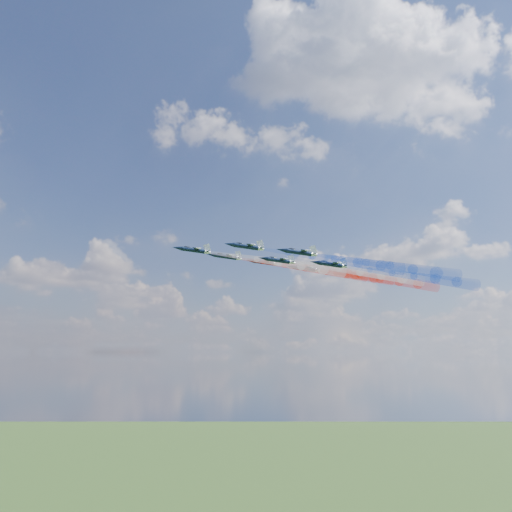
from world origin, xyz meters
TOP-DOWN VIEW (x-y plane):
  - jet_lead at (0.38, 4.31)m, footprint 14.16×13.26m
  - trail_lead at (22.74, -6.99)m, footprint 37.87×21.88m
  - jet_inner_left at (5.98, -12.43)m, footprint 14.16×13.26m
  - trail_inner_left at (28.33, -23.73)m, footprint 37.87×21.88m
  - jet_inner_right at (14.08, 7.32)m, footprint 14.16×13.26m
  - trail_inner_right at (36.44, -3.98)m, footprint 37.87×21.88m
  - jet_outer_left at (12.54, -25.69)m, footprint 14.16×13.26m
  - trail_outer_left at (34.89, -36.99)m, footprint 37.87×21.88m
  - jet_center_third at (21.09, -8.49)m, footprint 14.16×13.26m
  - trail_center_third at (43.45, -19.79)m, footprint 37.87×21.88m
  - jet_outer_right at (31.82, 10.62)m, footprint 14.16×13.26m
  - trail_outer_right at (54.18, -0.68)m, footprint 37.87×21.88m
  - jet_rear_left at (27.78, -22.42)m, footprint 14.16×13.26m
  - trail_rear_left at (50.14, -33.72)m, footprint 37.87×21.88m
  - jet_rear_right at (36.25, -3.78)m, footprint 14.16×13.26m
  - trail_rear_right at (58.61, -15.08)m, footprint 37.87×21.88m

SIDE VIEW (x-z plane):
  - trail_rear_left at x=50.14m, z-range 136.12..144.20m
  - trail_outer_left at x=34.89m, z-range 137.34..145.41m
  - trail_rear_right at x=58.61m, z-range 137.83..145.91m
  - trail_center_third at x=43.45m, z-range 138.24..146.32m
  - jet_rear_left at x=27.78m, z-range 140.35..145.09m
  - jet_outer_left at x=12.54m, z-range 141.56..146.30m
  - trail_inner_left at x=28.33m, z-range 139.93..148.00m
  - jet_rear_right at x=36.25m, z-range 142.05..146.79m
  - trail_inner_right at x=36.44m, z-range 140.60..148.68m
  - trail_lead at x=22.74m, z-range 140.63..148.70m
  - jet_center_third at x=21.09m, z-range 142.47..147.20m
  - trail_outer_right at x=54.18m, z-range 141.02..149.09m
  - jet_inner_left at x=5.98m, z-range 144.15..148.89m
  - jet_inner_right at x=14.08m, z-range 144.83..149.56m
  - jet_lead at x=0.38m, z-range 144.85..149.59m
  - jet_outer_right at x=31.82m, z-range 145.24..149.98m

